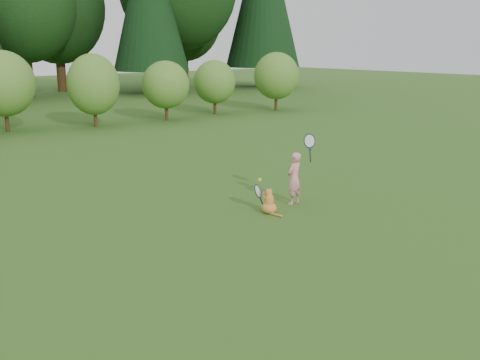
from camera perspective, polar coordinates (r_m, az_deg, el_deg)
ground at (r=9.04m, az=2.17°, el=-5.48°), size 100.00×100.00×0.00m
shrub_row at (r=20.30m, az=-22.66°, el=8.47°), size 28.00×3.00×2.80m
child at (r=10.47m, az=5.86°, el=0.31°), size 0.61×0.40×1.55m
cat at (r=9.95m, az=3.07°, el=-2.16°), size 0.45×0.72×0.63m
tennis_ball at (r=8.75m, az=2.11°, el=0.01°), size 0.07×0.07×0.07m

